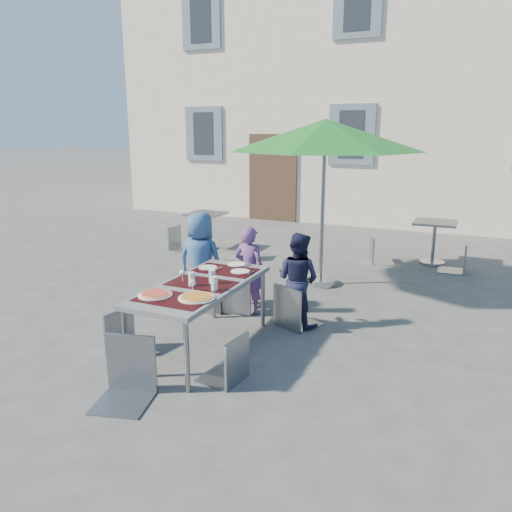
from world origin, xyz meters
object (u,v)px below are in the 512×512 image
at_px(child_1, 249,270).
at_px(child_2, 298,280).
at_px(dining_table, 202,288).
at_px(cafe_table_0, 206,225).
at_px(bg_chair_r_0, 241,233).
at_px(bg_chair_r_1, 461,239).
at_px(chair_1, 237,271).
at_px(chair_3, 124,308).
at_px(patio_umbrella, 325,136).
at_px(pizza_near_left, 155,294).
at_px(chair_4, 228,331).
at_px(chair_0, 205,267).
at_px(pizza_near_right, 197,297).
at_px(child_0, 201,261).
at_px(chair_2, 294,280).
at_px(chair_5, 124,333).
at_px(bg_chair_l_0, 178,224).
at_px(bg_chair_l_1, 378,234).
at_px(cafe_table_1, 434,234).

relative_size(child_1, child_2, 0.99).
height_order(dining_table, cafe_table_0, dining_table).
bearing_deg(bg_chair_r_0, bg_chair_r_1, 11.04).
bearing_deg(chair_1, chair_3, -108.64).
bearing_deg(bg_chair_r_1, chair_3, -122.58).
distance_m(child_2, patio_umbrella, 2.39).
distance_m(pizza_near_left, cafe_table_0, 5.11).
bearing_deg(cafe_table_0, pizza_near_left, -65.84).
relative_size(child_2, chair_4, 1.31).
relative_size(chair_3, bg_chair_r_1, 0.94).
distance_m(dining_table, chair_0, 1.18).
bearing_deg(dining_table, pizza_near_right, -65.11).
distance_m(child_0, chair_3, 1.58).
height_order(child_1, chair_4, child_1).
xyz_separation_m(pizza_near_right, patio_umbrella, (0.28, 3.23, 1.47)).
xyz_separation_m(chair_2, bg_chair_r_0, (-2.00, 2.67, -0.11)).
distance_m(chair_5, cafe_table_0, 5.71).
bearing_deg(chair_2, pizza_near_right, -108.33).
xyz_separation_m(child_2, chair_1, (-0.86, 0.08, -0.02)).
height_order(child_0, child_1, child_0).
relative_size(pizza_near_right, chair_2, 0.36).
relative_size(chair_3, chair_4, 1.02).
xyz_separation_m(child_2, chair_0, (-1.26, -0.04, 0.03)).
distance_m(chair_5, bg_chair_l_0, 5.63).
distance_m(chair_4, bg_chair_l_0, 5.48).
xyz_separation_m(chair_1, chair_4, (0.74, -1.69, -0.05)).
height_order(child_1, chair_3, child_1).
bearing_deg(chair_1, chair_2, -11.31).
height_order(pizza_near_right, chair_2, chair_2).
bearing_deg(pizza_near_right, bg_chair_r_0, 110.37).
bearing_deg(child_2, chair_0, 14.56).
xyz_separation_m(chair_3, chair_4, (1.28, -0.09, -0.01)).
bearing_deg(chair_1, child_0, -176.72).
xyz_separation_m(pizza_near_left, child_2, (0.91, 1.62, -0.19)).
relative_size(chair_2, chair_4, 1.14).
bearing_deg(pizza_near_left, bg_chair_l_1, 75.97).
bearing_deg(bg_chair_l_1, child_2, -95.60).
distance_m(pizza_near_right, chair_2, 1.53).
bearing_deg(chair_4, bg_chair_l_1, 84.92).
xyz_separation_m(chair_2, cafe_table_0, (-2.98, 3.12, -0.10)).
distance_m(chair_0, bg_chair_l_0, 3.55).
relative_size(pizza_near_right, child_2, 0.31).
height_order(child_0, bg_chair_l_0, child_0).
relative_size(chair_0, chair_4, 1.17).
distance_m(chair_5, bg_chair_l_1, 5.71).
relative_size(chair_0, chair_1, 1.08).
bearing_deg(child_1, cafe_table_1, -114.77).
bearing_deg(child_2, dining_table, 69.40).
distance_m(pizza_near_left, bg_chair_l_1, 5.13).
distance_m(child_0, chair_1, 0.53).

